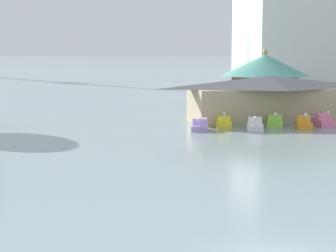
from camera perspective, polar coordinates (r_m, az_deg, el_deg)
name	(u,v)px	position (r m, az deg, el deg)	size (l,w,h in m)	color
pedal_boat_lavender	(200,126)	(57.15, 3.22, 0.03)	(2.27, 2.69, 1.43)	#B299D8
pedal_boat_yellow	(224,123)	(59.34, 5.62, 0.28)	(2.22, 3.02, 1.71)	yellow
pedal_boat_white	(255,125)	(58.01, 8.72, 0.09)	(2.24, 2.74, 1.54)	white
pedal_boat_lime	(275,122)	(60.86, 10.66, 0.40)	(2.27, 2.63, 1.63)	#8CCC3F
pedal_boat_orange	(304,124)	(60.13, 13.47, 0.24)	(2.09, 2.67, 1.74)	orange
pedal_boat_pink	(324,121)	(62.70, 15.35, 0.48)	(1.89, 3.00, 1.73)	pink
boathouse	(269,98)	(65.41, 10.09, 2.83)	(19.01, 7.49, 5.18)	tan
green_roof_pavilion	(265,77)	(81.87, 9.70, 4.84)	(12.53, 12.53, 8.18)	brown
background_building_block	(301,34)	(107.74, 13.21, 8.95)	(21.64, 16.09, 21.99)	silver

